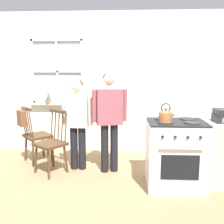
{
  "coord_description": "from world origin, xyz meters",
  "views": [
    {
      "loc": [
        0.69,
        -3.49,
        1.6
      ],
      "look_at": [
        0.5,
        0.09,
        1.0
      ],
      "focal_mm": 40.0,
      "sensor_mm": 36.0,
      "label": 1
    }
  ],
  "objects_px": {
    "side_counter": "(224,153)",
    "person_teen_center": "(109,114)",
    "kettle": "(166,115)",
    "potted_plant": "(48,99)",
    "stove": "(175,153)",
    "person_elderly_left": "(77,117)",
    "chair_by_window": "(36,136)",
    "handbag": "(22,118)",
    "chair_near_wall": "(51,144)"
  },
  "relations": [
    {
      "from": "side_counter",
      "to": "person_teen_center",
      "type": "bearing_deg",
      "value": 168.28
    },
    {
      "from": "kettle",
      "to": "potted_plant",
      "type": "relative_size",
      "value": 0.97
    },
    {
      "from": "stove",
      "to": "side_counter",
      "type": "xyz_separation_m",
      "value": [
        0.7,
        0.11,
        -0.02
      ]
    },
    {
      "from": "stove",
      "to": "person_elderly_left",
      "type": "bearing_deg",
      "value": 159.89
    },
    {
      "from": "chair_by_window",
      "to": "stove",
      "type": "height_order",
      "value": "stove"
    },
    {
      "from": "chair_by_window",
      "to": "person_teen_center",
      "type": "distance_m",
      "value": 1.43
    },
    {
      "from": "chair_by_window",
      "to": "handbag",
      "type": "xyz_separation_m",
      "value": [
        -0.18,
        -0.16,
        0.35
      ]
    },
    {
      "from": "stove",
      "to": "handbag",
      "type": "distance_m",
      "value": 2.53
    },
    {
      "from": "chair_by_window",
      "to": "potted_plant",
      "type": "bearing_deg",
      "value": -44.22
    },
    {
      "from": "chair_by_window",
      "to": "person_elderly_left",
      "type": "distance_m",
      "value": 0.93
    },
    {
      "from": "chair_near_wall",
      "to": "person_teen_center",
      "type": "height_order",
      "value": "person_teen_center"
    },
    {
      "from": "person_elderly_left",
      "to": "handbag",
      "type": "relative_size",
      "value": 4.74
    },
    {
      "from": "chair_near_wall",
      "to": "person_teen_center",
      "type": "xyz_separation_m",
      "value": [
        0.9,
        0.09,
        0.48
      ]
    },
    {
      "from": "chair_near_wall",
      "to": "potted_plant",
      "type": "xyz_separation_m",
      "value": [
        -0.37,
        1.1,
        0.57
      ]
    },
    {
      "from": "stove",
      "to": "potted_plant",
      "type": "height_order",
      "value": "potted_plant"
    },
    {
      "from": "person_elderly_left",
      "to": "chair_by_window",
      "type": "bearing_deg",
      "value": 162.35
    },
    {
      "from": "person_elderly_left",
      "to": "kettle",
      "type": "bearing_deg",
      "value": -25.56
    },
    {
      "from": "chair_by_window",
      "to": "handbag",
      "type": "height_order",
      "value": "same"
    },
    {
      "from": "chair_near_wall",
      "to": "potted_plant",
      "type": "relative_size",
      "value": 3.88
    },
    {
      "from": "chair_near_wall",
      "to": "side_counter",
      "type": "height_order",
      "value": "chair_near_wall"
    },
    {
      "from": "chair_near_wall",
      "to": "person_elderly_left",
      "type": "relative_size",
      "value": 0.68
    },
    {
      "from": "stove",
      "to": "potted_plant",
      "type": "relative_size",
      "value": 4.26
    },
    {
      "from": "person_elderly_left",
      "to": "side_counter",
      "type": "distance_m",
      "value": 2.24
    },
    {
      "from": "potted_plant",
      "to": "handbag",
      "type": "height_order",
      "value": "potted_plant"
    },
    {
      "from": "person_elderly_left",
      "to": "person_teen_center",
      "type": "xyz_separation_m",
      "value": [
        0.52,
        -0.08,
        0.07
      ]
    },
    {
      "from": "person_teen_center",
      "to": "side_counter",
      "type": "height_order",
      "value": "person_teen_center"
    },
    {
      "from": "person_teen_center",
      "to": "stove",
      "type": "height_order",
      "value": "person_teen_center"
    },
    {
      "from": "chair_by_window",
      "to": "potted_plant",
      "type": "distance_m",
      "value": 0.87
    },
    {
      "from": "person_elderly_left",
      "to": "person_teen_center",
      "type": "distance_m",
      "value": 0.53
    },
    {
      "from": "person_teen_center",
      "to": "stove",
      "type": "xyz_separation_m",
      "value": [
        0.94,
        -0.46,
        -0.47
      ]
    },
    {
      "from": "kettle",
      "to": "chair_by_window",
      "type": "bearing_deg",
      "value": 155.52
    },
    {
      "from": "person_teen_center",
      "to": "person_elderly_left",
      "type": "bearing_deg",
      "value": 158.56
    },
    {
      "from": "person_elderly_left",
      "to": "stove",
      "type": "relative_size",
      "value": 1.34
    },
    {
      "from": "side_counter",
      "to": "chair_by_window",
      "type": "bearing_deg",
      "value": 166.7
    },
    {
      "from": "stove",
      "to": "side_counter",
      "type": "relative_size",
      "value": 1.2
    },
    {
      "from": "chair_by_window",
      "to": "person_teen_center",
      "type": "bearing_deg",
      "value": -146.89
    },
    {
      "from": "person_teen_center",
      "to": "handbag",
      "type": "bearing_deg",
      "value": 159.41
    },
    {
      "from": "person_elderly_left",
      "to": "stove",
      "type": "bearing_deg",
      "value": -18.29
    },
    {
      "from": "chair_by_window",
      "to": "kettle",
      "type": "xyz_separation_m",
      "value": [
        2.07,
        -0.94,
        0.56
      ]
    },
    {
      "from": "person_teen_center",
      "to": "kettle",
      "type": "xyz_separation_m",
      "value": [
        0.77,
        -0.59,
        0.09
      ]
    },
    {
      "from": "kettle",
      "to": "side_counter",
      "type": "bearing_deg",
      "value": 15.73
    },
    {
      "from": "person_teen_center",
      "to": "handbag",
      "type": "distance_m",
      "value": 1.5
    },
    {
      "from": "person_teen_center",
      "to": "chair_by_window",
      "type": "bearing_deg",
      "value": 151.84
    },
    {
      "from": "person_teen_center",
      "to": "kettle",
      "type": "height_order",
      "value": "person_teen_center"
    },
    {
      "from": "chair_by_window",
      "to": "side_counter",
      "type": "relative_size",
      "value": 1.1
    },
    {
      "from": "chair_by_window",
      "to": "chair_near_wall",
      "type": "relative_size",
      "value": 1.0
    },
    {
      "from": "chair_near_wall",
      "to": "stove",
      "type": "distance_m",
      "value": 1.88
    },
    {
      "from": "chair_by_window",
      "to": "person_teen_center",
      "type": "relative_size",
      "value": 0.63
    },
    {
      "from": "chair_near_wall",
      "to": "handbag",
      "type": "distance_m",
      "value": 0.73
    },
    {
      "from": "kettle",
      "to": "handbag",
      "type": "height_order",
      "value": "kettle"
    }
  ]
}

